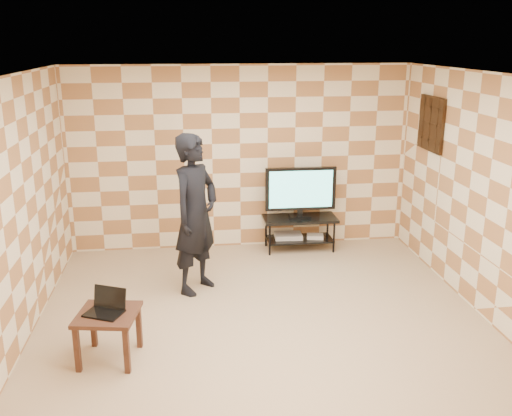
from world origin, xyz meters
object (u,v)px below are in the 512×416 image
object	(u,v)px
tv_stand	(300,226)
side_table	(108,321)
tv	(300,190)
person	(196,214)

from	to	relation	value
tv_stand	side_table	size ratio (longest dim) A/B	1.67
tv	side_table	size ratio (longest dim) A/B	1.60
side_table	person	size ratio (longest dim) A/B	0.33
tv_stand	tv	size ratio (longest dim) A/B	1.04
tv_stand	side_table	world-z (taller)	same
side_table	person	xyz separation A→B (m)	(0.90, 1.54, 0.58)
tv_stand	person	world-z (taller)	person
tv	side_table	distance (m)	3.73
tv	person	bearing A→B (deg)	-141.43
side_table	person	distance (m)	1.87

